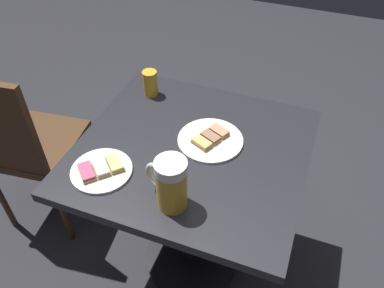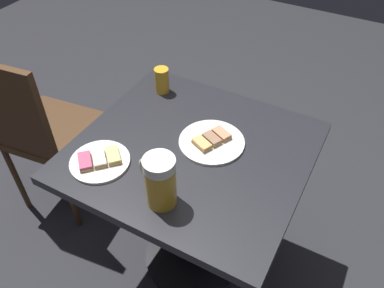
{
  "view_description": "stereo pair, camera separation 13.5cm",
  "coord_description": "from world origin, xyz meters",
  "px_view_note": "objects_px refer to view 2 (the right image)",
  "views": [
    {
      "loc": [
        -0.92,
        -0.35,
        1.66
      ],
      "look_at": [
        0.0,
        0.0,
        0.73
      ],
      "focal_mm": 36.11,
      "sensor_mm": 36.0,
      "label": 1
    },
    {
      "loc": [
        -0.86,
        -0.47,
        1.66
      ],
      "look_at": [
        0.0,
        0.0,
        0.73
      ],
      "focal_mm": 36.11,
      "sensor_mm": 36.0,
      "label": 2
    }
  ],
  "objects_px": {
    "beer_glass_small": "(162,80)",
    "cafe_chair": "(38,128)",
    "plate_near": "(100,160)",
    "beer_mug": "(160,181)",
    "plate_far": "(212,141)"
  },
  "relations": [
    {
      "from": "beer_mug",
      "to": "beer_glass_small",
      "type": "relative_size",
      "value": 1.68
    },
    {
      "from": "plate_far",
      "to": "beer_glass_small",
      "type": "height_order",
      "value": "beer_glass_small"
    },
    {
      "from": "plate_far",
      "to": "beer_glass_small",
      "type": "distance_m",
      "value": 0.38
    },
    {
      "from": "beer_glass_small",
      "to": "cafe_chair",
      "type": "distance_m",
      "value": 0.62
    },
    {
      "from": "beer_mug",
      "to": "cafe_chair",
      "type": "height_order",
      "value": "cafe_chair"
    },
    {
      "from": "plate_far",
      "to": "beer_mug",
      "type": "bearing_deg",
      "value": 175.95
    },
    {
      "from": "plate_near",
      "to": "beer_mug",
      "type": "xyz_separation_m",
      "value": [
        -0.04,
        -0.27,
        0.08
      ]
    },
    {
      "from": "plate_near",
      "to": "beer_glass_small",
      "type": "height_order",
      "value": "beer_glass_small"
    },
    {
      "from": "beer_glass_small",
      "to": "cafe_chair",
      "type": "xyz_separation_m",
      "value": [
        -0.29,
        0.49,
        -0.24
      ]
    },
    {
      "from": "plate_far",
      "to": "beer_mug",
      "type": "xyz_separation_m",
      "value": [
        -0.31,
        0.02,
        0.08
      ]
    },
    {
      "from": "plate_far",
      "to": "beer_mug",
      "type": "height_order",
      "value": "beer_mug"
    },
    {
      "from": "plate_far",
      "to": "cafe_chair",
      "type": "distance_m",
      "value": 0.84
    },
    {
      "from": "plate_near",
      "to": "beer_mug",
      "type": "relative_size",
      "value": 1.14
    },
    {
      "from": "plate_near",
      "to": "beer_glass_small",
      "type": "relative_size",
      "value": 1.92
    },
    {
      "from": "cafe_chair",
      "to": "beer_glass_small",
      "type": "bearing_deg",
      "value": 23.58
    }
  ]
}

